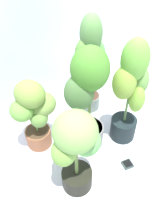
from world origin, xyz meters
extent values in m
plane|color=silver|center=(0.00, 0.00, 0.00)|extent=(8.00, 8.00, 0.00)
cube|color=silver|center=(0.00, 0.86, 1.00)|extent=(3.20, 0.01, 2.00)
cylinder|color=brown|center=(-0.29, 0.40, 0.08)|extent=(0.22, 0.22, 0.17)
cylinder|color=#3E2D1D|center=(-0.29, 0.40, 0.16)|extent=(0.20, 0.20, 0.02)
cylinder|color=olive|center=(-0.29, 0.40, 0.39)|extent=(0.02, 0.02, 0.46)
ellipsoid|color=olive|center=(-0.29, 0.40, 0.57)|extent=(0.27, 0.29, 0.21)
ellipsoid|color=#679F41|center=(-0.38, 0.42, 0.45)|extent=(0.22, 0.22, 0.18)
ellipsoid|color=olive|center=(-0.21, 0.37, 0.43)|extent=(0.22, 0.21, 0.18)
ellipsoid|color=#679243|center=(-0.28, 0.35, 0.35)|extent=(0.20, 0.20, 0.16)
cylinder|color=black|center=(-0.34, -0.13, 0.08)|extent=(0.23, 0.23, 0.16)
cylinder|color=#40281E|center=(-0.34, -0.13, 0.15)|extent=(0.21, 0.21, 0.02)
cylinder|color=olive|center=(-0.34, -0.13, 0.42)|extent=(0.02, 0.02, 0.52)
ellipsoid|color=#7EB456|center=(-0.34, -0.13, 0.62)|extent=(0.37, 0.37, 0.27)
ellipsoid|color=#76A945|center=(-0.42, -0.11, 0.48)|extent=(0.22, 0.21, 0.21)
ellipsoid|color=#67AF59|center=(-0.26, -0.14, 0.46)|extent=(0.22, 0.22, 0.21)
cylinder|color=slate|center=(0.37, 0.40, 0.08)|extent=(0.20, 0.20, 0.15)
cylinder|color=#442C21|center=(0.37, 0.40, 0.15)|extent=(0.19, 0.19, 0.02)
cylinder|color=olive|center=(0.37, 0.40, 0.52)|extent=(0.03, 0.03, 0.74)
ellipsoid|color=#5C8F4C|center=(0.37, 0.40, 0.81)|extent=(0.21, 0.21, 0.33)
ellipsoid|color=#609843|center=(0.30, 0.43, 0.61)|extent=(0.19, 0.19, 0.31)
ellipsoid|color=#59974C|center=(0.42, 0.39, 0.58)|extent=(0.20, 0.20, 0.31)
cylinder|color=black|center=(0.29, -0.08, 0.10)|extent=(0.22, 0.22, 0.20)
cylinder|color=#3D3026|center=(0.29, -0.08, 0.20)|extent=(0.21, 0.21, 0.02)
cylinder|color=#577A43|center=(0.29, -0.08, 0.54)|extent=(0.02, 0.02, 0.67)
ellipsoid|color=#69B03F|center=(0.29, -0.08, 0.80)|extent=(0.27, 0.27, 0.33)
ellipsoid|color=olive|center=(0.23, -0.06, 0.62)|extent=(0.21, 0.22, 0.28)
ellipsoid|color=#6A9F4B|center=(0.36, -0.09, 0.60)|extent=(0.19, 0.20, 0.26)
ellipsoid|color=#76A73A|center=(0.30, -0.15, 0.47)|extent=(0.18, 0.18, 0.24)
cylinder|color=slate|center=(0.02, 0.09, 0.10)|extent=(0.25, 0.25, 0.20)
cylinder|color=#3C2C22|center=(0.02, 0.09, 0.19)|extent=(0.23, 0.23, 0.02)
cylinder|color=#5D763B|center=(0.02, 0.09, 0.52)|extent=(0.02, 0.02, 0.66)
ellipsoid|color=#46852B|center=(0.02, 0.09, 0.77)|extent=(0.31, 0.31, 0.33)
ellipsoid|color=#48703A|center=(-0.06, 0.12, 0.60)|extent=(0.29, 0.28, 0.29)
cube|color=#293735|center=(0.06, -0.31, 0.01)|extent=(0.10, 0.10, 0.02)
cube|color=black|center=(0.06, -0.31, 0.02)|extent=(0.08, 0.08, 0.00)
camera|label=1|loc=(-0.94, -0.78, 1.64)|focal=36.85mm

